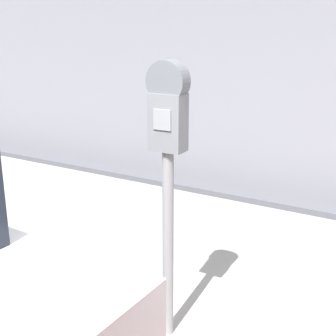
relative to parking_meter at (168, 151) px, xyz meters
name	(u,v)px	position (x,y,z in m)	size (l,w,h in m)	color
sidewalk	(297,298)	(0.55, 0.87, -1.21)	(24.00, 2.80, 0.14)	#9E9B96
parking_meter	(168,151)	(0.00, 0.00, 0.00)	(0.22, 0.12, 1.61)	gray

